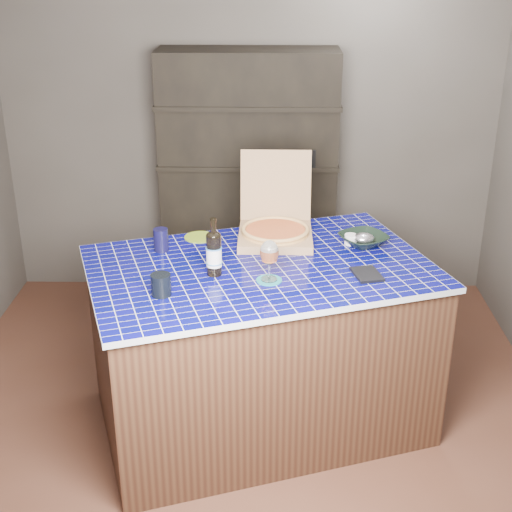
{
  "coord_description": "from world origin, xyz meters",
  "views": [
    {
      "loc": [
        0.15,
        -3.24,
        2.42
      ],
      "look_at": [
        0.08,
        0.0,
        1.0
      ],
      "focal_mm": 50.0,
      "sensor_mm": 36.0,
      "label": 1
    }
  ],
  "objects_px": {
    "wine_glass": "(269,253)",
    "dvd_case": "(367,274)",
    "kitchen_island": "(260,345)",
    "bowl": "(363,240)",
    "mead_bottle": "(214,253)",
    "pizza_box": "(275,228)"
  },
  "relations": [
    {
      "from": "wine_glass",
      "to": "dvd_case",
      "type": "relative_size",
      "value": 1.18
    },
    {
      "from": "kitchen_island",
      "to": "bowl",
      "type": "distance_m",
      "value": 0.79
    },
    {
      "from": "kitchen_island",
      "to": "wine_glass",
      "type": "relative_size",
      "value": 9.62
    },
    {
      "from": "dvd_case",
      "to": "mead_bottle",
      "type": "bearing_deg",
      "value": 166.82
    },
    {
      "from": "pizza_box",
      "to": "dvd_case",
      "type": "height_order",
      "value": "pizza_box"
    },
    {
      "from": "kitchen_island",
      "to": "bowl",
      "type": "bearing_deg",
      "value": 7.82
    },
    {
      "from": "pizza_box",
      "to": "wine_glass",
      "type": "bearing_deg",
      "value": -92.97
    },
    {
      "from": "kitchen_island",
      "to": "mead_bottle",
      "type": "distance_m",
      "value": 0.63
    },
    {
      "from": "mead_bottle",
      "to": "kitchen_island",
      "type": "bearing_deg",
      "value": 26.86
    },
    {
      "from": "dvd_case",
      "to": "bowl",
      "type": "relative_size",
      "value": 0.71
    },
    {
      "from": "wine_glass",
      "to": "bowl",
      "type": "relative_size",
      "value": 0.83
    },
    {
      "from": "pizza_box",
      "to": "wine_glass",
      "type": "distance_m",
      "value": 0.54
    },
    {
      "from": "kitchen_island",
      "to": "pizza_box",
      "type": "distance_m",
      "value": 0.64
    },
    {
      "from": "kitchen_island",
      "to": "wine_glass",
      "type": "bearing_deg",
      "value": -94.46
    },
    {
      "from": "kitchen_island",
      "to": "mead_bottle",
      "type": "xyz_separation_m",
      "value": [
        -0.22,
        -0.11,
        0.58
      ]
    },
    {
      "from": "wine_glass",
      "to": "pizza_box",
      "type": "bearing_deg",
      "value": 86.62
    },
    {
      "from": "mead_bottle",
      "to": "dvd_case",
      "type": "xyz_separation_m",
      "value": [
        0.75,
        0.0,
        -0.11
      ]
    },
    {
      "from": "mead_bottle",
      "to": "wine_glass",
      "type": "height_order",
      "value": "mead_bottle"
    },
    {
      "from": "kitchen_island",
      "to": "bowl",
      "type": "height_order",
      "value": "bowl"
    },
    {
      "from": "kitchen_island",
      "to": "wine_glass",
      "type": "xyz_separation_m",
      "value": [
        0.05,
        -0.18,
        0.61
      ]
    },
    {
      "from": "kitchen_island",
      "to": "dvd_case",
      "type": "xyz_separation_m",
      "value": [
        0.53,
        -0.11,
        0.47
      ]
    },
    {
      "from": "wine_glass",
      "to": "dvd_case",
      "type": "distance_m",
      "value": 0.5
    }
  ]
}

